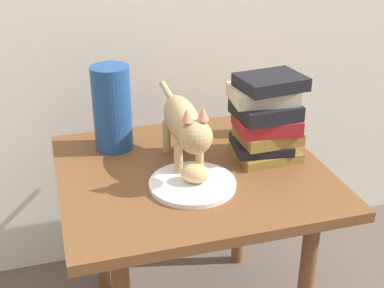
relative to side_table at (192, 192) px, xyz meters
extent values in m
cube|color=brown|center=(0.00, 0.00, 0.06)|extent=(0.75, 0.68, 0.03)
cylinder|color=brown|center=(-0.25, 0.25, -0.22)|extent=(0.04, 0.04, 0.54)
cylinder|color=brown|center=(0.25, 0.25, -0.22)|extent=(0.04, 0.04, 0.54)
cylinder|color=white|center=(-0.02, -0.09, 0.08)|extent=(0.23, 0.23, 0.01)
ellipsoid|color=#E0BC7A|center=(-0.02, -0.09, 0.12)|extent=(0.10, 0.09, 0.05)
cylinder|color=tan|center=(0.01, -0.03, 0.13)|extent=(0.02, 0.02, 0.10)
cylinder|color=tan|center=(-0.05, -0.03, 0.13)|extent=(0.02, 0.02, 0.10)
cylinder|color=tan|center=(0.02, 0.13, 0.13)|extent=(0.02, 0.02, 0.10)
cylinder|color=tan|center=(-0.04, 0.13, 0.13)|extent=(0.02, 0.02, 0.10)
ellipsoid|color=tan|center=(-0.01, 0.06, 0.21)|extent=(0.10, 0.26, 0.11)
sphere|color=tan|center=(-0.02, -0.10, 0.22)|extent=(0.09, 0.09, 0.09)
cone|color=#DD8460|center=(0.00, -0.10, 0.29)|extent=(0.03, 0.03, 0.03)
cone|color=#DD8460|center=(-0.04, -0.10, 0.29)|extent=(0.03, 0.03, 0.03)
cylinder|color=tan|center=(-0.01, 0.26, 0.22)|extent=(0.03, 0.16, 0.02)
cube|color=olive|center=(0.23, 0.01, 0.09)|extent=(0.19, 0.16, 0.03)
cube|color=black|center=(0.22, 0.02, 0.12)|extent=(0.18, 0.17, 0.03)
cube|color=olive|center=(0.24, 0.01, 0.15)|extent=(0.17, 0.15, 0.04)
cube|color=maroon|center=(0.23, 0.01, 0.19)|extent=(0.19, 0.16, 0.04)
cube|color=black|center=(0.22, 0.01, 0.23)|extent=(0.18, 0.16, 0.04)
cube|color=#BCB299|center=(0.22, 0.03, 0.27)|extent=(0.19, 0.15, 0.04)
cube|color=black|center=(0.23, 0.01, 0.31)|extent=(0.19, 0.16, 0.04)
cylinder|color=navy|center=(-0.19, 0.20, 0.21)|extent=(0.11, 0.11, 0.26)
cylinder|color=silver|center=(0.25, 0.18, 0.12)|extent=(0.07, 0.07, 0.08)
cylinder|color=silver|center=(0.25, 0.18, 0.10)|extent=(0.06, 0.06, 0.04)
camera|label=1|loc=(-0.37, -1.26, 0.79)|focal=49.08mm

